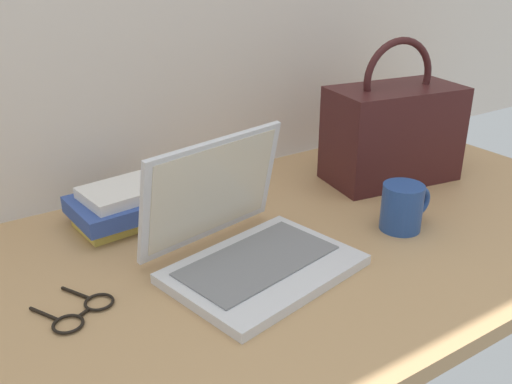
% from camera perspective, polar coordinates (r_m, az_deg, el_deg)
% --- Properties ---
extents(desk, '(1.60, 0.76, 0.03)m').
position_cam_1_polar(desk, '(1.06, 1.31, -6.34)').
color(desk, tan).
rests_on(desk, ground).
extents(laptop, '(0.35, 0.32, 0.21)m').
position_cam_1_polar(laptop, '(0.98, -1.08, -4.91)').
color(laptop, silver).
rests_on(laptop, desk).
extents(coffee_mug, '(0.12, 0.08, 0.09)m').
position_cam_1_polar(coffee_mug, '(1.14, 14.58, -1.40)').
color(coffee_mug, '#26478C').
rests_on(coffee_mug, desk).
extents(eyeglasses, '(0.13, 0.13, 0.01)m').
position_cam_1_polar(eyeglasses, '(0.92, -17.09, -11.46)').
color(eyeglasses, black).
rests_on(eyeglasses, desk).
extents(handbag, '(0.32, 0.21, 0.33)m').
position_cam_1_polar(handbag, '(1.36, 13.59, 5.93)').
color(handbag, '#3F1919').
rests_on(handbag, desk).
extents(book_stack, '(0.21, 0.16, 0.08)m').
position_cam_1_polar(book_stack, '(1.15, -13.12, -1.32)').
color(book_stack, '#D8BF4C').
rests_on(book_stack, desk).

